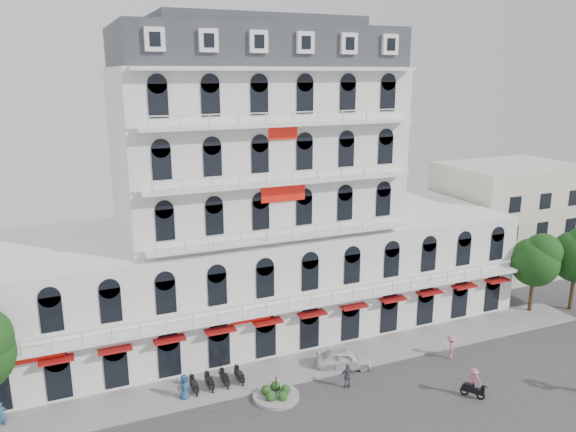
# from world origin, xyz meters

# --- Properties ---
(sidewalk) EXTENTS (53.00, 4.00, 0.16)m
(sidewalk) POSITION_xyz_m (0.00, 9.00, 0.08)
(sidewalk) COLOR gray
(sidewalk) RESTS_ON ground
(main_building) EXTENTS (45.00, 15.00, 25.80)m
(main_building) POSITION_xyz_m (0.00, 18.00, 9.96)
(main_building) COLOR silver
(main_building) RESTS_ON ground
(flank_building_east) EXTENTS (14.00, 10.00, 12.00)m
(flank_building_east) POSITION_xyz_m (30.00, 20.00, 6.00)
(flank_building_east) COLOR beige
(flank_building_east) RESTS_ON ground
(traffic_island) EXTENTS (3.20, 3.20, 1.60)m
(traffic_island) POSITION_xyz_m (-3.00, 6.00, 0.26)
(traffic_island) COLOR gray
(traffic_island) RESTS_ON ground
(parked_scooter_row) EXTENTS (4.40, 1.80, 1.10)m
(parked_scooter_row) POSITION_xyz_m (-6.35, 8.80, 0.00)
(parked_scooter_row) COLOR black
(parked_scooter_row) RESTS_ON ground
(tree_east_inner) EXTENTS (4.40, 4.37, 7.57)m
(tree_east_inner) POSITION_xyz_m (24.05, 9.98, 5.21)
(tree_east_inner) COLOR #382314
(tree_east_inner) RESTS_ON ground
(parked_car) EXTENTS (4.57, 3.11, 1.44)m
(parked_car) POSITION_xyz_m (3.24, 7.81, 0.72)
(parked_car) COLOR silver
(parked_car) RESTS_ON ground
(rider_center) EXTENTS (1.18, 1.43, 2.19)m
(rider_center) POSITION_xyz_m (9.43, 0.82, 1.16)
(rider_center) COLOR black
(rider_center) RESTS_ON ground
(pedestrian_left) EXTENTS (1.10, 0.95, 1.89)m
(pedestrian_left) POSITION_xyz_m (-8.79, 8.17, 0.95)
(pedestrian_left) COLOR navy
(pedestrian_left) RESTS_ON ground
(pedestrian_mid) EXTENTS (1.15, 0.77, 1.81)m
(pedestrian_mid) POSITION_xyz_m (2.12, 5.23, 0.90)
(pedestrian_mid) COLOR #4F5256
(pedestrian_mid) RESTS_ON ground
(pedestrian_right) EXTENTS (1.40, 1.18, 1.88)m
(pedestrian_right) POSITION_xyz_m (11.52, 5.80, 0.94)
(pedestrian_right) COLOR #B86186
(pedestrian_right) RESTS_ON ground
(pedestrian_far) EXTENTS (0.77, 0.64, 1.80)m
(pedestrian_far) POSITION_xyz_m (-20.00, 9.50, 0.90)
(pedestrian_far) COLOR #275375
(pedestrian_far) RESTS_ON ground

